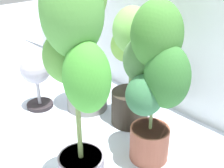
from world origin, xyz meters
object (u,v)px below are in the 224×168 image
at_px(potted_plant_back_right, 154,75).
at_px(potted_plant_front_right, 76,73).
at_px(potted_plant_back_left, 83,25).
at_px(floor_fan, 36,72).
at_px(potted_plant_back_center, 130,65).

height_order(potted_plant_back_right, potted_plant_front_right, potted_plant_front_right).
xyz_separation_m(potted_plant_back_left, potted_plant_back_right, (0.65, -0.09, -0.09)).
distance_m(potted_plant_back_left, potted_plant_back_right, 0.66).
relative_size(potted_plant_back_right, floor_fan, 2.13).
relative_size(potted_plant_back_center, potted_plant_back_left, 0.76).
xyz_separation_m(potted_plant_back_center, potted_plant_back_right, (0.32, -0.18, 0.10)).
bearing_deg(potted_plant_back_center, potted_plant_front_right, -64.69).
bearing_deg(floor_fan, potted_plant_back_left, 159.09).
xyz_separation_m(potted_plant_back_center, potted_plant_back_left, (-0.32, -0.08, 0.19)).
relative_size(potted_plant_front_right, floor_fan, 2.56).
bearing_deg(potted_plant_front_right, potted_plant_back_right, 82.06).
distance_m(potted_plant_back_right, floor_fan, 0.91).
bearing_deg(potted_plant_back_center, potted_plant_back_left, -165.44).
height_order(potted_plant_back_center, potted_plant_back_right, potted_plant_back_right).
bearing_deg(potted_plant_back_left, potted_plant_back_center, 14.56).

